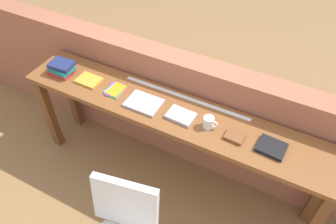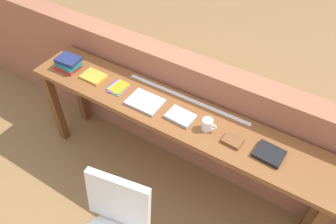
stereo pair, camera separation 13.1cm
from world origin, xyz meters
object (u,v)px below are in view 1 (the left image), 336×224
book_open_centre (144,103)px  leather_journal_brown (235,137)px  magazine_cycling (89,80)px  pamphlet_pile_colourful (115,90)px  book_stack_leftmost (62,68)px  book_repair_rightmost (271,147)px  mug (209,122)px

book_open_centre → leather_journal_brown: (0.72, -0.00, 0.00)m
magazine_cycling → book_open_centre: size_ratio=0.73×
pamphlet_pile_colourful → leather_journal_brown: size_ratio=1.42×
pamphlet_pile_colourful → book_stack_leftmost: bearing=-178.1°
book_stack_leftmost → magazine_cycling: book_stack_leftmost is taller
book_open_centre → book_repair_rightmost: bearing=1.4°
pamphlet_pile_colourful → mug: mug is taller
book_stack_leftmost → mug: 1.32m
book_open_centre → mug: 0.52m
book_stack_leftmost → mug: bearing=0.1°
pamphlet_pile_colourful → mug: size_ratio=1.67×
mug → pamphlet_pile_colourful: bearing=178.9°
magazine_cycling → book_stack_leftmost: bearing=-175.8°
magazine_cycling → book_open_centre: book_open_centre is taller
book_stack_leftmost → magazine_cycling: 0.26m
leather_journal_brown → book_repair_rightmost: (0.25, 0.02, 0.00)m
magazine_cycling → book_repair_rightmost: book_repair_rightmost is taller
book_stack_leftmost → magazine_cycling: bearing=3.5°
magazine_cycling → leather_journal_brown: size_ratio=1.47×
mug → book_repair_rightmost: size_ratio=0.59×
pamphlet_pile_colourful → leather_journal_brown: 1.00m
pamphlet_pile_colourful → book_open_centre: bearing=-5.7°
mug → book_open_centre: bearing=-178.7°
book_stack_leftmost → pamphlet_pile_colourful: size_ratio=1.12×
mug → leather_journal_brown: mug is taller
mug → leather_journal_brown: (0.20, -0.01, -0.03)m
book_stack_leftmost → book_open_centre: bearing=-0.7°
magazine_cycling → pamphlet_pile_colourful: magazine_cycling is taller
book_open_centre → book_repair_rightmost: book_repair_rightmost is taller
magazine_cycling → book_repair_rightmost: (1.50, -0.00, 0.00)m
book_stack_leftmost → magazine_cycling: (0.26, 0.02, -0.04)m
book_stack_leftmost → mug: size_ratio=1.87×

